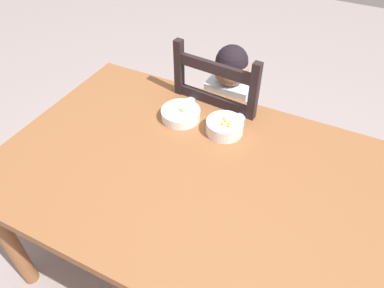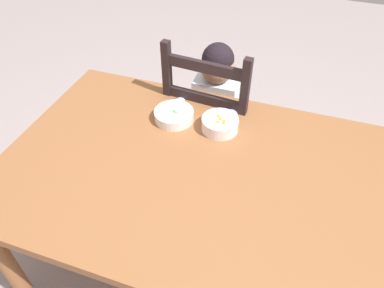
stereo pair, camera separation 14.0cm
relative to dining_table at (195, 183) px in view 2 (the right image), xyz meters
name	(u,v)px [view 2 (the right image)]	position (x,y,z in m)	size (l,w,h in m)	color
ground_plane	(195,264)	(0.00, 0.00, -0.64)	(8.00, 8.00, 0.00)	gray
dining_table	(195,183)	(0.00, 0.00, 0.00)	(1.54, 1.02, 0.73)	brown
dining_chair	(212,128)	(-0.09, 0.55, -0.17)	(0.45, 0.45, 1.01)	black
child_figure	(214,104)	(-0.08, 0.55, -0.01)	(0.32, 0.31, 0.96)	silver
bowl_of_peas	(174,115)	(-0.19, 0.26, 0.11)	(0.18, 0.18, 0.05)	white
bowl_of_carrots	(220,124)	(0.02, 0.26, 0.12)	(0.16, 0.16, 0.06)	white
spoon	(207,123)	(-0.04, 0.28, 0.09)	(0.10, 0.12, 0.01)	silver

